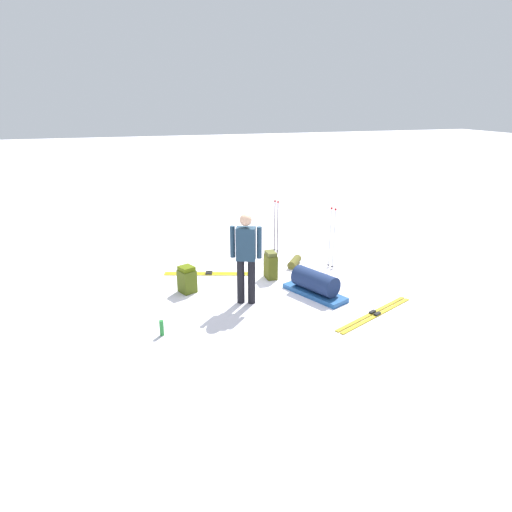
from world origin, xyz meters
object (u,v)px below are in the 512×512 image
object	(u,v)px
backpack_large_dark	(271,265)
sleeping_mat_rolled	(294,262)
backpack_bright	(187,280)
ski_poles_planted_near	(276,224)
skier_standing	(246,254)
ski_poles_planted_far	(332,235)
gear_sled	(315,284)
ski_pair_far	(375,314)
thermos_bottle	(162,328)
ski_pair_near	(209,274)

from	to	relation	value
backpack_large_dark	sleeping_mat_rolled	bearing A→B (deg)	-54.99
backpack_bright	ski_poles_planted_near	xyz separation A→B (m)	(1.70, -2.46, 0.47)
skier_standing	backpack_bright	distance (m)	1.44
backpack_large_dark	ski_poles_planted_near	distance (m)	1.72
skier_standing	sleeping_mat_rolled	world-z (taller)	skier_standing
ski_poles_planted_far	gear_sled	xyz separation A→B (m)	(-1.22, 0.94, -0.54)
ski_poles_planted_near	backpack_bright	bearing A→B (deg)	124.68
ski_poles_planted_near	gear_sled	size ratio (longest dim) A/B	0.95
ski_poles_planted_near	sleeping_mat_rolled	bearing A→B (deg)	-174.59
ski_pair_far	ski_poles_planted_far	distance (m)	2.44
ski_pair_far	sleeping_mat_rolled	bearing A→B (deg)	8.94
skier_standing	gear_sled	bearing A→B (deg)	-93.08
ski_poles_planted_near	thermos_bottle	world-z (taller)	ski_poles_planted_near
gear_sled	ski_poles_planted_far	bearing A→B (deg)	-37.67
ski_pair_near	gear_sled	xyz separation A→B (m)	(-1.69, -1.73, 0.21)
ski_pair_near	ski_pair_far	world-z (taller)	same
ski_pair_far	gear_sled	bearing A→B (deg)	31.27
thermos_bottle	ski_pair_far	bearing A→B (deg)	-96.14
ski_poles_planted_far	thermos_bottle	xyz separation A→B (m)	(-1.91, 3.93, -0.64)
backpack_bright	gear_sled	world-z (taller)	backpack_bright
backpack_large_dark	backpack_bright	distance (m)	1.81
skier_standing	backpack_bright	bearing A→B (deg)	49.71
skier_standing	ski_pair_far	xyz separation A→B (m)	(-1.16, -2.02, -0.94)
skier_standing	thermos_bottle	bearing A→B (deg)	115.13
skier_standing	sleeping_mat_rolled	xyz separation A→B (m)	(1.54, -1.59, -0.86)
thermos_bottle	ski_poles_planted_near	bearing A→B (deg)	-43.62
gear_sled	ski_pair_near	bearing A→B (deg)	45.68
backpack_large_dark	thermos_bottle	size ratio (longest dim) A/B	2.26
ski_poles_planted_far	sleeping_mat_rolled	size ratio (longest dim) A/B	2.52
ski_pair_near	thermos_bottle	xyz separation A→B (m)	(-2.38, 1.27, 0.12)
gear_sled	thermos_bottle	bearing A→B (deg)	103.06
ski_pair_near	ski_poles_planted_near	bearing A→B (deg)	-64.08
backpack_bright	gear_sled	xyz separation A→B (m)	(-0.89, -2.32, -0.03)
backpack_large_dark	ski_pair_far	bearing A→B (deg)	-151.28
ski_pair_far	skier_standing	bearing A→B (deg)	60.10
ski_poles_planted_far	backpack_bright	bearing A→B (deg)	95.74
backpack_large_dark	ski_poles_planted_near	world-z (taller)	ski_poles_planted_near
ski_pair_near	sleeping_mat_rolled	world-z (taller)	sleeping_mat_rolled
thermos_bottle	gear_sled	bearing A→B (deg)	-76.94
ski_pair_near	ski_poles_planted_far	world-z (taller)	ski_poles_planted_far
backpack_bright	sleeping_mat_rolled	distance (m)	2.66
ski_poles_planted_far	sleeping_mat_rolled	xyz separation A→B (m)	(0.39, 0.71, -0.68)
gear_sled	thermos_bottle	size ratio (longest dim) A/B	5.32
skier_standing	sleeping_mat_rolled	distance (m)	2.38
ski_pair_far	ski_poles_planted_far	size ratio (longest dim) A/B	1.36
backpack_large_dark	thermos_bottle	xyz separation A→B (m)	(-1.77, 2.47, -0.16)
ski_pair_far	gear_sled	distance (m)	1.29
sleeping_mat_rolled	ski_pair_far	bearing A→B (deg)	-171.06
ski_pair_near	sleeping_mat_rolled	bearing A→B (deg)	-92.19
ski_poles_planted_far	thermos_bottle	size ratio (longest dim) A/B	5.34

